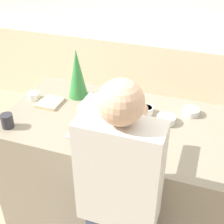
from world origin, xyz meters
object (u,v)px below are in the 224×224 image
baking_tray (99,131)px  gingerbread_house (99,116)px  candy_bowl_far_left (128,99)px  candy_bowl_front_corner (146,110)px  candy_bowl_near_tray_left (166,119)px  cookbook (50,102)px  mug (7,121)px  candy_bowl_far_right (191,111)px  candy_bowl_beside_tree (101,95)px  decorative_tree (77,74)px  candy_bowl_center_rear (34,96)px  person (119,207)px

baking_tray → gingerbread_house: size_ratio=1.32×
candy_bowl_far_left → candy_bowl_front_corner: bearing=-30.1°
candy_bowl_near_tray_left → cookbook: size_ratio=0.71×
candy_bowl_front_corner → mug: 0.95m
candy_bowl_far_right → gingerbread_house: bearing=-143.5°
gingerbread_house → candy_bowl_far_left: (0.07, 0.41, -0.09)m
candy_bowl_beside_tree → candy_bowl_near_tray_left: 0.57m
candy_bowl_near_tray_left → cookbook: candy_bowl_near_tray_left is taller
decorative_tree → candy_bowl_front_corner: bearing=-6.8°
candy_bowl_far_left → candy_bowl_beside_tree: 0.22m
candy_bowl_far_right → cookbook: bearing=-169.0°
candy_bowl_front_corner → candy_bowl_near_tray_left: bearing=-24.6°
candy_bowl_center_rear → gingerbread_house: bearing=-19.8°
candy_bowl_far_left → candy_bowl_beside_tree: candy_bowl_far_left is taller
candy_bowl_far_left → candy_bowl_far_right: size_ratio=1.10×
candy_bowl_center_rear → candy_bowl_far_left: bearing=14.7°
mug → baking_tray: bearing=14.7°
baking_tray → candy_bowl_far_left: bearing=79.7°
candy_bowl_front_corner → cookbook: (-0.71, -0.11, -0.02)m
baking_tray → candy_bowl_far_right: 0.68m
mug → decorative_tree: bearing=63.1°
candy_bowl_far_right → cookbook: 1.04m
decorative_tree → gingerbread_house: bearing=-49.9°
person → decorative_tree: bearing=126.0°
candy_bowl_beside_tree → candy_bowl_far_right: size_ratio=0.81×
cookbook → mug: (-0.12, -0.36, 0.04)m
candy_bowl_front_corner → mug: bearing=-150.5°
candy_bowl_far_left → mug: size_ratio=1.34×
candy_bowl_far_left → decorative_tree: bearing=-176.0°
baking_tray → candy_bowl_beside_tree: (-0.15, 0.41, 0.02)m
mug → person: bearing=-19.1°
person → candy_bowl_beside_tree: bearing=116.7°
gingerbread_house → decorative_tree: decorative_tree is taller
cookbook → gingerbread_house: bearing=-23.3°
baking_tray → candy_bowl_center_rear: candy_bowl_center_rear is taller
candy_bowl_center_rear → person: 1.15m
baking_tray → candy_bowl_far_right: (0.54, 0.40, 0.02)m
baking_tray → candy_bowl_center_rear: bearing=160.2°
person → candy_bowl_front_corner: bearing=94.1°
candy_bowl_far_left → mug: mug is taller
mug → person: size_ratio=0.06×
candy_bowl_center_rear → candy_bowl_far_left: (0.70, 0.18, -0.00)m
candy_bowl_center_rear → cookbook: (0.15, -0.02, -0.02)m
decorative_tree → candy_bowl_front_corner: decorative_tree is taller
candy_bowl_near_tray_left → decorative_tree: bearing=169.0°
candy_bowl_beside_tree → candy_bowl_front_corner: bearing=-14.6°
gingerbread_house → decorative_tree: size_ratio=0.71×
candy_bowl_front_corner → gingerbread_house: bearing=-127.1°
candy_bowl_near_tray_left → candy_bowl_front_corner: 0.17m
candy_bowl_far_left → candy_bowl_far_right: (0.47, -0.01, -0.00)m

